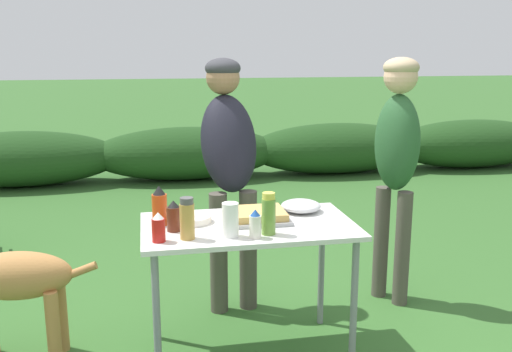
# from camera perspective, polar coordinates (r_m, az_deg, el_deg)

# --- Properties ---
(shrub_hedge) EXTENTS (14.40, 0.90, 0.67)m
(shrub_hedge) POSITION_cam_1_polar(r_m,az_deg,el_deg) (7.30, -6.97, 2.28)
(shrub_hedge) COLOR #1E4219
(shrub_hedge) RESTS_ON ground
(folding_table) EXTENTS (1.10, 0.64, 0.74)m
(folding_table) POSITION_cam_1_polar(r_m,az_deg,el_deg) (2.99, -0.76, -6.22)
(folding_table) COLOR silver
(folding_table) RESTS_ON ground
(food_tray) EXTENTS (0.33, 0.29, 0.06)m
(food_tray) POSITION_cam_1_polar(r_m,az_deg,el_deg) (3.02, 0.06, -3.98)
(food_tray) COLOR #9E9EA3
(food_tray) RESTS_ON folding_table
(plate_stack) EXTENTS (0.20, 0.20, 0.04)m
(plate_stack) POSITION_cam_1_polar(r_m,az_deg,el_deg) (3.01, -6.41, -4.28)
(plate_stack) COLOR white
(plate_stack) RESTS_ON folding_table
(mixing_bowl) EXTENTS (0.22, 0.22, 0.06)m
(mixing_bowl) POSITION_cam_1_polar(r_m,az_deg,el_deg) (3.19, 4.51, -3.00)
(mixing_bowl) COLOR silver
(mixing_bowl) RESTS_ON folding_table
(paper_cup_stack) EXTENTS (0.08, 0.08, 0.17)m
(paper_cup_stack) POSITION_cam_1_polar(r_m,az_deg,el_deg) (2.75, -2.58, -4.41)
(paper_cup_stack) COLOR white
(paper_cup_stack) RESTS_ON folding_table
(mayo_bottle) EXTENTS (0.06, 0.06, 0.14)m
(mayo_bottle) POSITION_cam_1_polar(r_m,az_deg,el_deg) (2.73, -0.08, -4.86)
(mayo_bottle) COLOR silver
(mayo_bottle) RESTS_ON folding_table
(hot_sauce_bottle) EXTENTS (0.08, 0.08, 0.21)m
(hot_sauce_bottle) POSITION_cam_1_polar(r_m,az_deg,el_deg) (2.96, -9.62, -3.02)
(hot_sauce_bottle) COLOR #CC4214
(hot_sauce_bottle) RESTS_ON folding_table
(relish_jar) EXTENTS (0.07, 0.07, 0.21)m
(relish_jar) POSITION_cam_1_polar(r_m,az_deg,el_deg) (2.78, 1.27, -3.83)
(relish_jar) COLOR olive
(relish_jar) RESTS_ON folding_table
(spice_jar) EXTENTS (0.07, 0.07, 0.20)m
(spice_jar) POSITION_cam_1_polar(r_m,az_deg,el_deg) (2.73, -6.90, -4.28)
(spice_jar) COLOR #B2893D
(spice_jar) RESTS_ON folding_table
(bbq_sauce_bottle) EXTENTS (0.07, 0.07, 0.16)m
(bbq_sauce_bottle) POSITION_cam_1_polar(r_m,az_deg,el_deg) (2.86, -8.23, -4.03)
(bbq_sauce_bottle) COLOR #562314
(bbq_sauce_bottle) RESTS_ON folding_table
(ketchup_bottle) EXTENTS (0.06, 0.06, 0.14)m
(ketchup_bottle) POSITION_cam_1_polar(r_m,az_deg,el_deg) (2.72, -9.73, -5.12)
(ketchup_bottle) COLOR red
(ketchup_bottle) RESTS_ON folding_table
(standing_person_in_navy_coat) EXTENTS (0.39, 0.49, 1.57)m
(standing_person_in_navy_coat) POSITION_cam_1_polar(r_m,az_deg,el_deg) (3.55, -2.79, 2.22)
(standing_person_in_navy_coat) COLOR #4C473D
(standing_person_in_navy_coat) RESTS_ON ground
(standing_person_with_beanie) EXTENTS (0.34, 0.38, 1.58)m
(standing_person_with_beanie) POSITION_cam_1_polar(r_m,az_deg,el_deg) (3.69, 13.89, 2.51)
(standing_person_with_beanie) COLOR #4C473D
(standing_person_with_beanie) RESTS_ON ground
(dog) EXTENTS (0.91, 0.31, 0.67)m
(dog) POSITION_cam_1_polar(r_m,az_deg,el_deg) (3.27, -23.73, -9.57)
(dog) COLOR #B27A42
(dog) RESTS_ON ground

